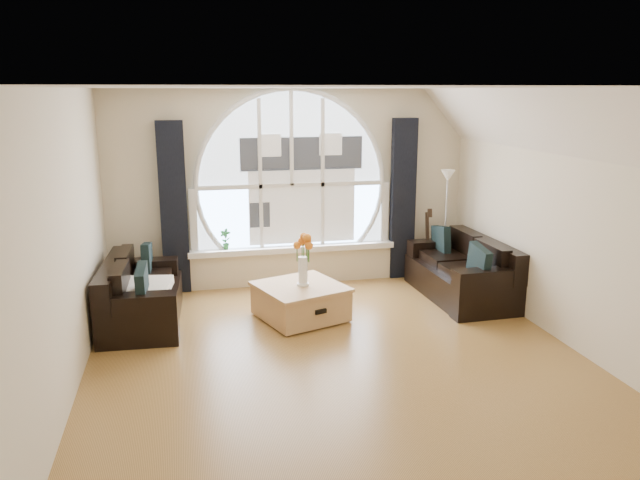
# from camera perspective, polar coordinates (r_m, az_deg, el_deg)

# --- Properties ---
(ground) EXTENTS (5.00, 5.50, 0.01)m
(ground) POSITION_cam_1_polar(r_m,az_deg,el_deg) (6.40, 1.78, -11.07)
(ground) COLOR brown
(ground) RESTS_ON ground
(ceiling) EXTENTS (5.00, 5.50, 0.01)m
(ceiling) POSITION_cam_1_polar(r_m,az_deg,el_deg) (5.81, 1.98, 13.89)
(ceiling) COLOR silver
(ceiling) RESTS_ON ground
(wall_back) EXTENTS (5.00, 0.01, 2.70)m
(wall_back) POSITION_cam_1_polar(r_m,az_deg,el_deg) (8.60, -2.68, 4.79)
(wall_back) COLOR beige
(wall_back) RESTS_ON ground
(wall_front) EXTENTS (5.00, 0.01, 2.70)m
(wall_front) POSITION_cam_1_polar(r_m,az_deg,el_deg) (3.48, 13.30, -9.12)
(wall_front) COLOR beige
(wall_front) RESTS_ON ground
(wall_left) EXTENTS (0.01, 5.50, 2.70)m
(wall_left) POSITION_cam_1_polar(r_m,az_deg,el_deg) (5.88, -22.47, -0.44)
(wall_left) COLOR beige
(wall_left) RESTS_ON ground
(wall_right) EXTENTS (0.01, 5.50, 2.70)m
(wall_right) POSITION_cam_1_polar(r_m,az_deg,el_deg) (7.00, 22.13, 1.73)
(wall_right) COLOR beige
(wall_right) RESTS_ON ground
(attic_slope) EXTENTS (0.92, 5.50, 0.72)m
(attic_slope) POSITION_cam_1_polar(r_m,az_deg,el_deg) (6.71, 20.75, 10.02)
(attic_slope) COLOR silver
(attic_slope) RESTS_ON ground
(arched_window) EXTENTS (2.60, 0.06, 2.15)m
(arched_window) POSITION_cam_1_polar(r_m,az_deg,el_deg) (8.54, -2.67, 6.59)
(arched_window) COLOR silver
(arched_window) RESTS_ON wall_back
(window_sill) EXTENTS (2.90, 0.22, 0.08)m
(window_sill) POSITION_cam_1_polar(r_m,az_deg,el_deg) (8.68, -2.51, -0.79)
(window_sill) COLOR white
(window_sill) RESTS_ON wall_back
(window_frame) EXTENTS (2.76, 0.08, 2.15)m
(window_frame) POSITION_cam_1_polar(r_m,az_deg,el_deg) (8.51, -2.63, 6.56)
(window_frame) COLOR white
(window_frame) RESTS_ON wall_back
(neighbor_house) EXTENTS (1.70, 0.02, 1.50)m
(neighbor_house) POSITION_cam_1_polar(r_m,az_deg,el_deg) (8.56, -1.65, 5.78)
(neighbor_house) COLOR silver
(neighbor_house) RESTS_ON wall_back
(curtain_left) EXTENTS (0.35, 0.12, 2.30)m
(curtain_left) POSITION_cam_1_polar(r_m,az_deg,el_deg) (8.40, -13.35, 2.83)
(curtain_left) COLOR black
(curtain_left) RESTS_ON ground
(curtain_right) EXTENTS (0.35, 0.12, 2.30)m
(curtain_right) POSITION_cam_1_polar(r_m,az_deg,el_deg) (8.93, 7.65, 3.72)
(curtain_right) COLOR black
(curtain_right) RESTS_ON ground
(sofa_left) EXTENTS (0.91, 1.70, 0.74)m
(sofa_left) POSITION_cam_1_polar(r_m,az_deg,el_deg) (7.56, -16.14, -4.40)
(sofa_left) COLOR black
(sofa_left) RESTS_ON ground
(sofa_right) EXTENTS (0.92, 1.78, 0.78)m
(sofa_right) POSITION_cam_1_polar(r_m,az_deg,el_deg) (8.33, 12.90, -2.54)
(sofa_right) COLOR black
(sofa_right) RESTS_ON ground
(coffee_chest) EXTENTS (1.19, 1.19, 0.46)m
(coffee_chest) POSITION_cam_1_polar(r_m,az_deg,el_deg) (7.43, -1.81, -5.58)
(coffee_chest) COLOR tan
(coffee_chest) RESTS_ON ground
(throw_blanket) EXTENTS (0.64, 0.64, 0.10)m
(throw_blanket) POSITION_cam_1_polar(r_m,az_deg,el_deg) (7.27, -15.84, -4.29)
(throw_blanket) COLOR silver
(throw_blanket) RESTS_ON sofa_left
(vase_flowers) EXTENTS (0.24, 0.24, 0.70)m
(vase_flowers) POSITION_cam_1_polar(r_m,az_deg,el_deg) (7.25, -1.59, -1.27)
(vase_flowers) COLOR white
(vase_flowers) RESTS_ON coffee_chest
(floor_lamp) EXTENTS (0.24, 0.24, 1.60)m
(floor_lamp) POSITION_cam_1_polar(r_m,az_deg,el_deg) (8.91, 11.49, 1.25)
(floor_lamp) COLOR #B2B2B2
(floor_lamp) RESTS_ON ground
(guitar) EXTENTS (0.38, 0.27, 1.06)m
(guitar) POSITION_cam_1_polar(r_m,az_deg,el_deg) (8.99, 9.71, -0.34)
(guitar) COLOR #9B5C30
(guitar) RESTS_ON ground
(potted_plant) EXTENTS (0.18, 0.16, 0.29)m
(potted_plant) POSITION_cam_1_polar(r_m,az_deg,el_deg) (8.53, -8.72, 0.07)
(potted_plant) COLOR #1E6023
(potted_plant) RESTS_ON window_sill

